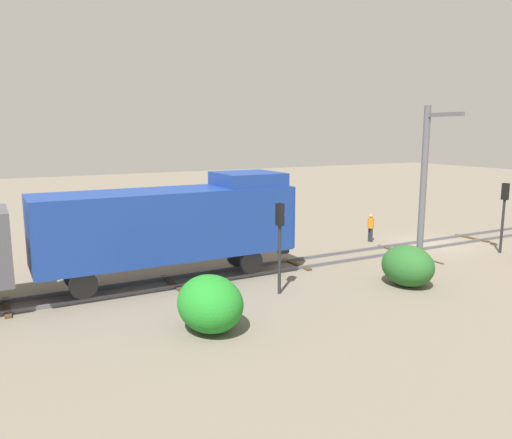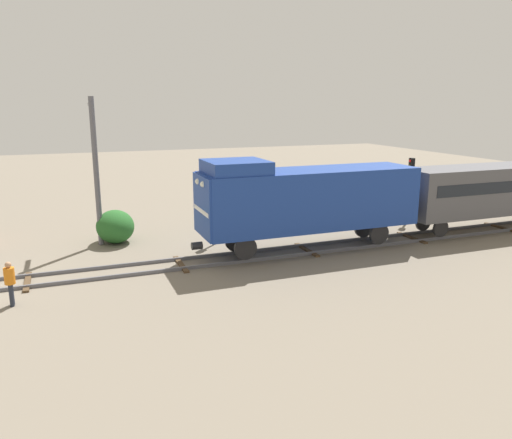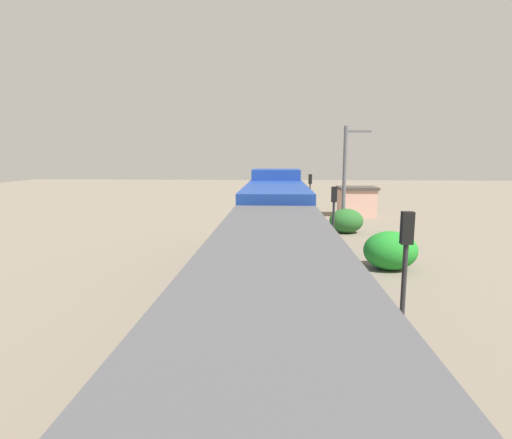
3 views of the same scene
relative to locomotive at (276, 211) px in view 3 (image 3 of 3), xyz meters
The scene contains 12 objects.
ground_plane 16.41m from the locomotive, 90.00° to the right, with size 117.34×117.34×0.00m, color #756B5B.
railway_track 16.40m from the locomotive, 90.00° to the right, with size 2.40×78.23×0.16m.
locomotive is the anchor object (origin of this frame).
passenger_car_leading 13.34m from the locomotive, 90.00° to the left, with size 2.84×14.00×3.66m.
traffic_signal_near 18.00m from the locomotive, 100.24° to the right, with size 0.32×0.34×3.86m.
traffic_signal_mid 4.78m from the locomotive, 135.34° to the right, with size 0.32×0.34×3.77m.
traffic_signal_far 9.81m from the locomotive, 111.53° to the left, with size 0.32×0.34×4.02m.
worker_near_track 13.63m from the locomotive, 79.77° to the right, with size 0.38×0.38×1.70m.
catenary_mast 10.90m from the locomotive, 117.89° to the right, with size 1.94×0.28×7.68m.
relay_hut 18.86m from the locomotive, 113.50° to the right, with size 3.50×2.90×2.74m.
bush_near 5.96m from the locomotive, behind, with size 2.61×2.14×1.90m, color #208326.
bush_mid 10.34m from the locomotive, 120.17° to the right, with size 2.44×1.99×1.77m, color #265F26.
Camera 3 is at (-0.02, 36.23, 5.50)m, focal length 28.00 mm.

